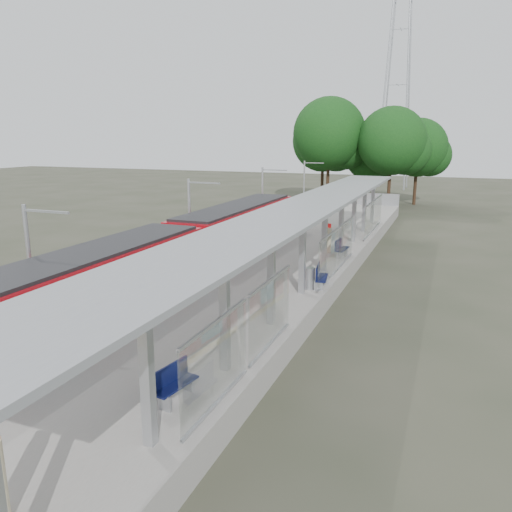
% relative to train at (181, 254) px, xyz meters
% --- Properties ---
extents(trackbed, '(3.00, 70.00, 0.24)m').
position_rel_train_xyz_m(trackbed, '(-0.00, 5.19, -1.93)').
color(trackbed, '#59544C').
rests_on(trackbed, ground).
extents(platform, '(6.00, 50.00, 1.00)m').
position_rel_train_xyz_m(platform, '(4.50, 5.19, -1.55)').
color(platform, gray).
rests_on(platform, ground).
extents(tactile_strip, '(0.60, 50.00, 0.02)m').
position_rel_train_xyz_m(tactile_strip, '(1.95, 5.19, -1.04)').
color(tactile_strip, gold).
rests_on(tactile_strip, platform).
extents(end_fence, '(6.00, 0.10, 1.20)m').
position_rel_train_xyz_m(end_fence, '(4.50, 30.14, -0.45)').
color(end_fence, '#9EA0A5').
rests_on(end_fence, platform).
extents(train, '(2.74, 27.60, 3.62)m').
position_rel_train_xyz_m(train, '(0.00, 0.00, 0.00)').
color(train, black).
rests_on(train, ground).
extents(canopy, '(3.27, 38.00, 3.66)m').
position_rel_train_xyz_m(canopy, '(6.11, 1.37, 2.15)').
color(canopy, '#9EA0A5').
rests_on(canopy, platform).
extents(pylon, '(8.00, 4.00, 38.00)m').
position_rel_train_xyz_m(pylon, '(3.50, 58.19, 16.95)').
color(pylon, '#9EA0A5').
rests_on(pylon, ground).
extents(tree_cluster, '(17.89, 11.03, 12.23)m').
position_rel_train_xyz_m(tree_cluster, '(1.89, 37.76, 5.20)').
color(tree_cluster, '#382316').
rests_on(tree_cluster, ground).
extents(catenary_masts, '(2.08, 48.16, 5.40)m').
position_rel_train_xyz_m(catenary_masts, '(-1.72, 4.19, 0.86)').
color(catenary_masts, '#9EA0A5').
rests_on(catenary_masts, ground).
extents(bench_near, '(0.67, 1.47, 0.97)m').
position_rel_train_xyz_m(bench_near, '(5.98, -10.93, -0.54)').
color(bench_near, '#0D1444').
rests_on(bench_near, platform).
extents(bench_mid, '(0.69, 1.56, 1.03)m').
position_rel_train_xyz_m(bench_mid, '(7.03, 0.37, -0.51)').
color(bench_mid, '#0D1444').
rests_on(bench_mid, platform).
extents(bench_far, '(0.56, 1.56, 1.05)m').
position_rel_train_xyz_m(bench_far, '(6.64, 6.64, -0.50)').
color(bench_far, '#0D1444').
rests_on(bench_far, platform).
extents(info_pillar_far, '(0.39, 0.39, 1.74)m').
position_rel_train_xyz_m(info_pillar_far, '(5.67, 7.53, -0.30)').
color(info_pillar_far, beige).
rests_on(info_pillar_far, platform).
extents(litter_bin, '(0.63, 0.63, 0.99)m').
position_rel_train_xyz_m(litter_bin, '(6.64, -0.10, -0.56)').
color(litter_bin, '#9EA0A5').
rests_on(litter_bin, platform).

